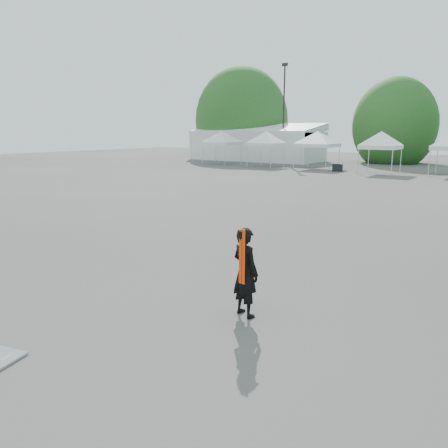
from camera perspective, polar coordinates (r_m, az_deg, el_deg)
The scene contains 11 objects.
ground at distance 10.59m, azimuth 7.36°, elevation -6.50°, with size 120.00×120.00×0.00m, color #474442.
marquee at distance 51.38m, azimuth 4.20°, elevation 10.49°, with size 15.00×6.25×4.23m.
light_pole_west at distance 48.58m, azimuth 7.81°, elevation 14.81°, with size 0.60×0.25×10.30m.
tree_far_w at distance 56.05m, azimuth 2.29°, elevation 13.26°, with size 4.80×4.80×7.30m.
tree_mid_w at distance 50.51m, azimuth 21.37°, elevation 11.91°, with size 4.16×4.16×6.33m.
tent_a at distance 45.41m, azimuth -0.30°, elevation 11.69°, with size 4.30×4.30×3.88m.
tent_b at distance 42.33m, azimuth 5.51°, elevation 11.61°, with size 3.90×3.90×3.88m.
tent_c at distance 40.90m, azimuth 12.14°, elevation 11.39°, with size 4.63×4.63×3.88m.
tent_d at distance 37.41m, azimuth 19.88°, elevation 10.91°, with size 3.97×3.97×3.88m.
man at distance 8.00m, azimuth 2.80°, elevation -6.29°, with size 0.70×0.56×1.67m.
crate_west at distance 38.36m, azimuth 14.60°, elevation 7.12°, with size 0.79×0.62×0.62m, color black.
Camera 1 is at (4.67, -8.89, 3.35)m, focal length 35.00 mm.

